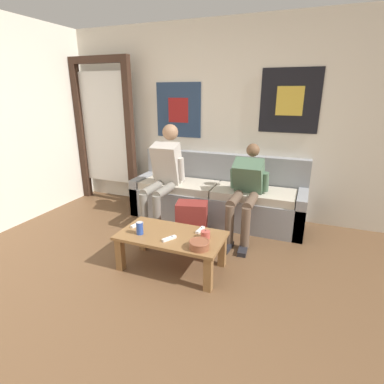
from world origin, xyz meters
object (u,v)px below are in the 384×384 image
object	(u,v)px
game_controller_far_center	(200,230)
game_controller_near_right	(169,238)
couch	(217,198)
drink_can_blue	(140,228)
pillar_candle	(205,235)
coffee_table	(171,240)
ceramic_bowl	(199,244)
backpack	(192,223)
person_seated_teen	(246,188)
game_controller_near_left	(137,225)
person_seated_adult	(164,171)

from	to	relation	value
game_controller_far_center	game_controller_near_right	bearing A→B (deg)	-126.62
couch	game_controller_far_center	size ratio (longest dim) A/B	15.68
couch	drink_can_blue	distance (m)	1.49
pillar_candle	game_controller_near_right	xyz separation A→B (m)	(-0.30, -0.15, -0.02)
couch	coffee_table	distance (m)	1.35
ceramic_bowl	backpack	bearing A→B (deg)	116.15
backpack	ceramic_bowl	xyz separation A→B (m)	(0.38, -0.77, 0.18)
backpack	person_seated_teen	bearing A→B (deg)	35.91
ceramic_bowl	game_controller_near_left	xyz separation A→B (m)	(-0.76, 0.21, -0.03)
couch	game_controller_near_right	size ratio (longest dim) A/B	16.25
person_seated_adult	person_seated_teen	size ratio (longest dim) A/B	1.18
person_seated_adult	game_controller_near_right	size ratio (longest dim) A/B	8.95
pillar_candle	game_controller_far_center	bearing A→B (deg)	128.43
drink_can_blue	couch	bearing A→B (deg)	77.40
coffee_table	game_controller_near_left	distance (m)	0.42
coffee_table	backpack	xyz separation A→B (m)	(-0.03, 0.61, -0.07)
drink_can_blue	backpack	bearing A→B (deg)	70.75
person_seated_teen	couch	bearing A→B (deg)	142.96
person_seated_teen	backpack	bearing A→B (deg)	-144.09
backpack	game_controller_near_left	world-z (taller)	backpack
ceramic_bowl	pillar_candle	world-z (taller)	pillar_candle
coffee_table	drink_can_blue	size ratio (longest dim) A/B	8.17
couch	pillar_candle	xyz separation A→B (m)	(0.29, -1.30, 0.11)
backpack	pillar_candle	distance (m)	0.69
person_seated_teen	game_controller_far_center	bearing A→B (deg)	-107.84
ceramic_bowl	game_controller_far_center	size ratio (longest dim) A/B	1.25
couch	person_seated_adult	xyz separation A→B (m)	(-0.62, -0.34, 0.39)
coffee_table	pillar_candle	distance (m)	0.35
backpack	game_controller_near_right	xyz separation A→B (m)	(0.06, -0.72, 0.15)
person_seated_teen	backpack	xyz separation A→B (m)	(-0.53, -0.39, -0.37)
person_seated_teen	game_controller_far_center	size ratio (longest dim) A/B	7.29
couch	person_seated_teen	world-z (taller)	person_seated_teen
coffee_table	person_seated_teen	xyz separation A→B (m)	(0.50, 1.00, 0.29)
couch	coffee_table	world-z (taller)	couch
couch	game_controller_near_right	bearing A→B (deg)	-90.47
coffee_table	ceramic_bowl	xyz separation A→B (m)	(0.35, -0.16, 0.11)
person_seated_teen	drink_can_blue	size ratio (longest dim) A/B	8.63
game_controller_near_left	game_controller_near_right	world-z (taller)	same
pillar_candle	drink_can_blue	world-z (taller)	drink_can_blue
couch	backpack	xyz separation A→B (m)	(-0.07, -0.73, -0.07)
ceramic_bowl	game_controller_far_center	bearing A→B (deg)	108.80
backpack	game_controller_far_center	world-z (taller)	backpack
drink_can_blue	person_seated_adult	bearing A→B (deg)	104.68
coffee_table	person_seated_teen	size ratio (longest dim) A/B	0.95
couch	person_seated_teen	bearing A→B (deg)	-37.04
person_seated_teen	pillar_candle	xyz separation A→B (m)	(-0.17, -0.95, -0.19)
backpack	game_controller_far_center	bearing A→B (deg)	-58.97
game_controller_far_center	couch	bearing A→B (deg)	99.29
pillar_candle	game_controller_near_left	world-z (taller)	pillar_candle
person_seated_adult	ceramic_bowl	xyz separation A→B (m)	(0.92, -1.16, -0.28)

